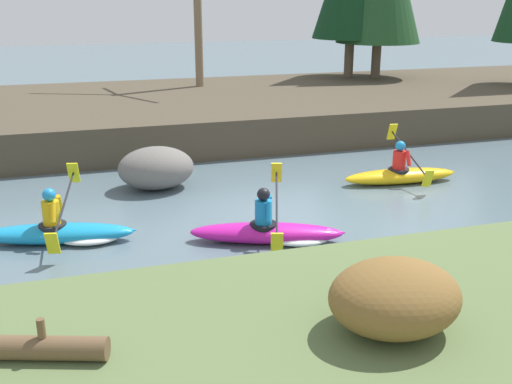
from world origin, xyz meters
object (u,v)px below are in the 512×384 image
kayaker_lead (401,174)px  kayaker_middle (273,232)px  kayaker_trailing (63,232)px  driftwood_log (24,347)px  boulder_midstream (156,168)px

kayaker_lead → kayaker_middle: size_ratio=1.01×
kayaker_middle → kayaker_lead: bearing=50.1°
kayaker_lead → kayaker_trailing: bearing=-165.4°
kayaker_middle → driftwood_log: bearing=-117.1°
boulder_midstream → driftwood_log: size_ratio=1.02×
kayaker_lead → kayaker_trailing: size_ratio=1.00×
kayaker_lead → kayaker_trailing: same height
kayaker_lead → kayaker_trailing: 7.61m
kayaker_lead → kayaker_middle: same height
kayaker_trailing → boulder_midstream: 3.31m
kayaker_middle → kayaker_trailing: size_ratio=0.99×
kayaker_middle → kayaker_trailing: bearing=-178.4°
kayaker_lead → boulder_midstream: bearing=171.4°
driftwood_log → kayaker_middle: bearing=62.7°
kayaker_middle → boulder_midstream: (-1.53, 3.68, 0.28)m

